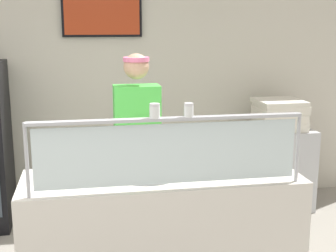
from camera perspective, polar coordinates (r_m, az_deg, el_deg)
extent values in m
cube|color=beige|center=(5.29, -4.44, 5.14)|extent=(6.35, 0.08, 2.70)
cube|color=black|center=(5.16, -7.88, 12.94)|extent=(0.83, 0.04, 0.45)
cube|color=#B23819|center=(5.14, -7.87, 12.94)|extent=(0.78, 0.01, 0.40)
cube|color=silver|center=(3.55, -0.69, -13.28)|extent=(1.95, 0.66, 0.95)
cylinder|color=#B2B5BC|center=(3.03, -16.49, -4.00)|extent=(0.02, 0.02, 0.47)
cylinder|color=#B2B5BC|center=(3.32, 15.19, -2.49)|extent=(0.02, 0.02, 0.47)
cube|color=silver|center=(3.05, 0.11, -3.34)|extent=(1.69, 0.01, 0.39)
cube|color=#B2B5BC|center=(3.00, 0.11, 0.84)|extent=(1.75, 0.06, 0.02)
cylinder|color=#9EA0A8|center=(3.39, -2.43, -5.79)|extent=(0.46, 0.46, 0.01)
cylinder|color=tan|center=(3.39, -2.43, -5.55)|extent=(0.44, 0.44, 0.02)
cylinder|color=gold|center=(3.38, -2.43, -5.35)|extent=(0.38, 0.38, 0.01)
cube|color=#ADAFB7|center=(3.36, -2.30, -5.35)|extent=(0.13, 0.29, 0.01)
cylinder|color=white|center=(2.97, -1.59, 1.66)|extent=(0.07, 0.07, 0.07)
cylinder|color=white|center=(2.98, -1.59, 1.45)|extent=(0.06, 0.06, 0.05)
cylinder|color=silver|center=(2.97, -1.60, 2.54)|extent=(0.06, 0.06, 0.02)
cylinder|color=white|center=(3.01, 2.48, 1.76)|extent=(0.06, 0.06, 0.07)
cylinder|color=red|center=(3.02, 2.48, 1.57)|extent=(0.05, 0.05, 0.05)
cylinder|color=silver|center=(3.01, 2.49, 2.59)|extent=(0.06, 0.06, 0.02)
cylinder|color=#23232D|center=(4.18, -5.09, -9.24)|extent=(0.13, 0.13, 0.95)
cylinder|color=#23232D|center=(4.21, -2.06, -9.08)|extent=(0.13, 0.13, 0.95)
cube|color=#4CD14C|center=(3.98, -3.71, 0.93)|extent=(0.38, 0.21, 0.55)
sphere|color=tan|center=(3.92, -3.80, 7.11)|extent=(0.21, 0.21, 0.21)
cylinder|color=pink|center=(3.91, -3.81, 7.95)|extent=(0.21, 0.21, 0.04)
cylinder|color=tan|center=(3.81, -0.63, -1.02)|extent=(0.08, 0.34, 0.08)
cube|color=#B7BABF|center=(5.40, 12.84, -4.88)|extent=(0.70, 0.55, 0.88)
cube|color=silver|center=(5.28, 13.09, -0.07)|extent=(0.49, 0.49, 0.04)
cube|color=silver|center=(5.28, 13.17, 0.41)|extent=(0.50, 0.50, 0.04)
cube|color=silver|center=(5.26, 13.10, 0.88)|extent=(0.49, 0.49, 0.05)
cube|color=silver|center=(5.25, 13.11, 1.36)|extent=(0.50, 0.50, 0.04)
cube|color=silver|center=(5.25, 13.20, 1.85)|extent=(0.48, 0.48, 0.04)
cube|color=silver|center=(5.24, 13.28, 2.33)|extent=(0.49, 0.49, 0.04)
cube|color=silver|center=(5.23, 13.12, 2.81)|extent=(0.49, 0.49, 0.04)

